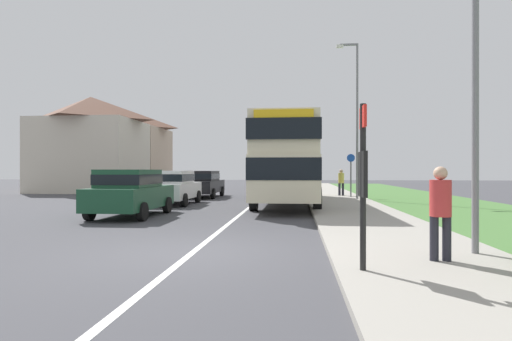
{
  "coord_description": "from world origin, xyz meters",
  "views": [
    {
      "loc": [
        2.0,
        -7.77,
        1.61
      ],
      "look_at": [
        0.64,
        6.28,
        1.6
      ],
      "focal_mm": 28.71,
      "sensor_mm": 36.0,
      "label": 1
    }
  ],
  "objects_px": {
    "double_decker_bus": "(287,159)",
    "pedestrian_at_stop": "(440,209)",
    "bus_stop_sign": "(363,175)",
    "street_lamp_mid": "(355,112)",
    "parked_car_black": "(203,183)",
    "street_lamp_near": "(469,15)",
    "parked_car_dark_green": "(131,191)",
    "parked_car_white": "(173,186)",
    "pedestrian_walking_away": "(341,181)",
    "cycle_route_sign": "(351,174)"
  },
  "relations": [
    {
      "from": "pedestrian_at_stop",
      "to": "street_lamp_mid",
      "type": "distance_m",
      "value": 15.29
    },
    {
      "from": "double_decker_bus",
      "to": "street_lamp_near",
      "type": "distance_m",
      "value": 12.24
    },
    {
      "from": "pedestrian_at_stop",
      "to": "pedestrian_walking_away",
      "type": "distance_m",
      "value": 17.52
    },
    {
      "from": "parked_car_dark_green",
      "to": "street_lamp_near",
      "type": "relative_size",
      "value": 0.53
    },
    {
      "from": "pedestrian_at_stop",
      "to": "cycle_route_sign",
      "type": "distance_m",
      "value": 16.33
    },
    {
      "from": "pedestrian_walking_away",
      "to": "double_decker_bus",
      "type": "bearing_deg",
      "value": -120.15
    },
    {
      "from": "bus_stop_sign",
      "to": "cycle_route_sign",
      "type": "bearing_deg",
      "value": 83.02
    },
    {
      "from": "pedestrian_walking_away",
      "to": "bus_stop_sign",
      "type": "xyz_separation_m",
      "value": [
        -1.68,
        -18.27,
        0.56
      ]
    },
    {
      "from": "parked_car_dark_green",
      "to": "street_lamp_mid",
      "type": "distance_m",
      "value": 12.56
    },
    {
      "from": "pedestrian_at_stop",
      "to": "street_lamp_near",
      "type": "relative_size",
      "value": 0.22
    },
    {
      "from": "pedestrian_at_stop",
      "to": "street_lamp_near",
      "type": "bearing_deg",
      "value": 43.48
    },
    {
      "from": "double_decker_bus",
      "to": "parked_car_white",
      "type": "distance_m",
      "value": 5.51
    },
    {
      "from": "parked_car_white",
      "to": "pedestrian_walking_away",
      "type": "distance_m",
      "value": 10.23
    },
    {
      "from": "double_decker_bus",
      "to": "pedestrian_at_stop",
      "type": "xyz_separation_m",
      "value": [
        2.77,
        -12.21,
        -1.17
      ]
    },
    {
      "from": "cycle_route_sign",
      "to": "pedestrian_at_stop",
      "type": "bearing_deg",
      "value": -92.52
    },
    {
      "from": "parked_car_black",
      "to": "street_lamp_mid",
      "type": "height_order",
      "value": "street_lamp_mid"
    },
    {
      "from": "pedestrian_walking_away",
      "to": "cycle_route_sign",
      "type": "distance_m",
      "value": 1.35
    },
    {
      "from": "parked_car_dark_green",
      "to": "street_lamp_near",
      "type": "height_order",
      "value": "street_lamp_near"
    },
    {
      "from": "pedestrian_at_stop",
      "to": "bus_stop_sign",
      "type": "relative_size",
      "value": 0.64
    },
    {
      "from": "double_decker_bus",
      "to": "parked_car_black",
      "type": "bearing_deg",
      "value": 137.37
    },
    {
      "from": "parked_car_white",
      "to": "cycle_route_sign",
      "type": "bearing_deg",
      "value": 27.55
    },
    {
      "from": "parked_car_white",
      "to": "pedestrian_at_stop",
      "type": "xyz_separation_m",
      "value": [
        8.11,
        -11.71,
        0.1
      ]
    },
    {
      "from": "parked_car_white",
      "to": "pedestrian_at_stop",
      "type": "distance_m",
      "value": 14.24
    },
    {
      "from": "parked_car_black",
      "to": "street_lamp_near",
      "type": "height_order",
      "value": "street_lamp_near"
    },
    {
      "from": "pedestrian_at_stop",
      "to": "cycle_route_sign",
      "type": "relative_size",
      "value": 0.66
    },
    {
      "from": "parked_car_dark_green",
      "to": "pedestrian_walking_away",
      "type": "distance_m",
      "value": 13.68
    },
    {
      "from": "parked_car_white",
      "to": "bus_stop_sign",
      "type": "xyz_separation_m",
      "value": [
        6.74,
        -12.45,
        0.66
      ]
    },
    {
      "from": "parked_car_black",
      "to": "parked_car_white",
      "type": "bearing_deg",
      "value": -92.75
    },
    {
      "from": "street_lamp_near",
      "to": "parked_car_black",
      "type": "bearing_deg",
      "value": 117.96
    },
    {
      "from": "cycle_route_sign",
      "to": "street_lamp_near",
      "type": "xyz_separation_m",
      "value": [
        0.02,
        -15.61,
        2.97
      ]
    },
    {
      "from": "double_decker_bus",
      "to": "bus_stop_sign",
      "type": "bearing_deg",
      "value": -83.83
    },
    {
      "from": "pedestrian_at_stop",
      "to": "parked_car_white",
      "type": "bearing_deg",
      "value": 124.7
    },
    {
      "from": "pedestrian_walking_away",
      "to": "street_lamp_mid",
      "type": "bearing_deg",
      "value": -80.9
    },
    {
      "from": "parked_car_white",
      "to": "street_lamp_mid",
      "type": "height_order",
      "value": "street_lamp_mid"
    },
    {
      "from": "bus_stop_sign",
      "to": "street_lamp_near",
      "type": "bearing_deg",
      "value": 34.48
    },
    {
      "from": "pedestrian_walking_away",
      "to": "pedestrian_at_stop",
      "type": "bearing_deg",
      "value": -91.03
    },
    {
      "from": "pedestrian_walking_away",
      "to": "street_lamp_mid",
      "type": "distance_m",
      "value": 4.61
    },
    {
      "from": "street_lamp_near",
      "to": "double_decker_bus",
      "type": "bearing_deg",
      "value": 106.96
    },
    {
      "from": "double_decker_bus",
      "to": "street_lamp_mid",
      "type": "bearing_deg",
      "value": 36.5
    },
    {
      "from": "pedestrian_at_stop",
      "to": "street_lamp_near",
      "type": "distance_m",
      "value": 3.57
    },
    {
      "from": "parked_car_black",
      "to": "bus_stop_sign",
      "type": "height_order",
      "value": "bus_stop_sign"
    },
    {
      "from": "parked_car_dark_green",
      "to": "street_lamp_near",
      "type": "bearing_deg",
      "value": -34.28
    },
    {
      "from": "parked_car_black",
      "to": "street_lamp_mid",
      "type": "bearing_deg",
      "value": -13.59
    },
    {
      "from": "parked_car_white",
      "to": "street_lamp_mid",
      "type": "bearing_deg",
      "value": 19.32
    },
    {
      "from": "double_decker_bus",
      "to": "street_lamp_near",
      "type": "xyz_separation_m",
      "value": [
        3.51,
        -11.51,
        2.25
      ]
    },
    {
      "from": "bus_stop_sign",
      "to": "street_lamp_mid",
      "type": "bearing_deg",
      "value": 82.25
    },
    {
      "from": "pedestrian_at_stop",
      "to": "street_lamp_mid",
      "type": "relative_size",
      "value": 0.2
    },
    {
      "from": "pedestrian_walking_away",
      "to": "cycle_route_sign",
      "type": "bearing_deg",
      "value": -71.54
    },
    {
      "from": "parked_car_black",
      "to": "street_lamp_mid",
      "type": "xyz_separation_m",
      "value": [
        8.61,
        -2.08,
        3.81
      ]
    },
    {
      "from": "pedestrian_walking_away",
      "to": "street_lamp_mid",
      "type": "height_order",
      "value": "street_lamp_mid"
    }
  ]
}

